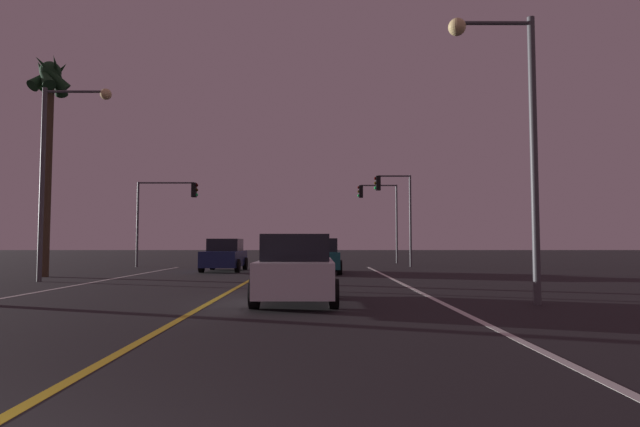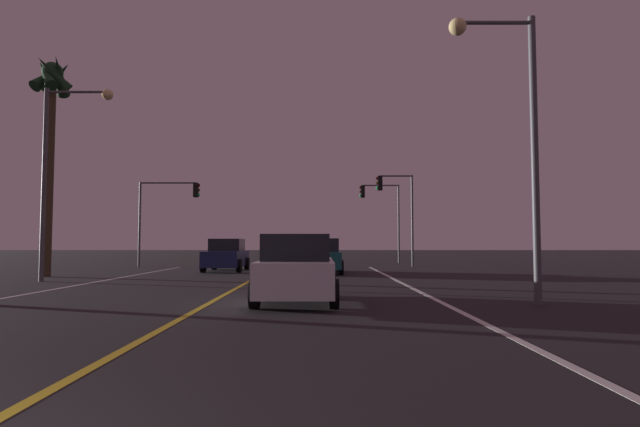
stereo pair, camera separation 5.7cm
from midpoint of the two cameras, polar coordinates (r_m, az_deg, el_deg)
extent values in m
cube|color=silver|center=(14.21, 12.46, -9.23)|extent=(0.16, 34.74, 0.01)
cube|color=silver|center=(16.27, -32.01, -8.05)|extent=(0.16, 34.74, 0.01)
cube|color=gold|center=(14.14, -11.40, -9.27)|extent=(0.16, 34.74, 0.01)
cylinder|color=black|center=(25.89, -9.15, -5.79)|extent=(0.22, 0.68, 0.68)
cylinder|color=black|center=(26.23, -13.06, -5.72)|extent=(0.22, 0.68, 0.68)
cylinder|color=black|center=(28.56, -8.31, -5.56)|extent=(0.22, 0.68, 0.68)
cylinder|color=black|center=(28.87, -11.86, -5.50)|extent=(0.22, 0.68, 0.68)
cube|color=navy|center=(27.36, -10.57, -4.97)|extent=(1.80, 4.30, 0.80)
cube|color=black|center=(27.59, -10.47, -3.46)|extent=(1.60, 2.10, 0.64)
cube|color=red|center=(29.33, -8.67, -4.67)|extent=(0.24, 0.08, 0.16)
cube|color=red|center=(29.53, -10.99, -4.64)|extent=(0.24, 0.08, 0.16)
cylinder|color=black|center=(26.57, -1.90, -5.77)|extent=(0.22, 0.68, 0.68)
cylinder|color=black|center=(26.58, 2.01, -5.77)|extent=(0.22, 0.68, 0.68)
cylinder|color=black|center=(23.87, -2.09, -6.05)|extent=(0.22, 0.68, 0.68)
cylinder|color=black|center=(23.88, 2.26, -6.05)|extent=(0.22, 0.68, 0.68)
cube|color=#145156|center=(25.20, 0.07, -5.18)|extent=(1.80, 4.30, 0.80)
cube|color=black|center=(24.93, 0.07, -3.54)|extent=(1.60, 2.10, 0.64)
cube|color=red|center=(23.10, -1.40, -5.10)|extent=(0.24, 0.08, 0.16)
cube|color=red|center=(23.11, 1.59, -5.10)|extent=(0.24, 0.08, 0.16)
cylinder|color=black|center=(14.43, -6.02, -7.86)|extent=(0.22, 0.68, 0.68)
cylinder|color=black|center=(14.36, 1.21, -7.89)|extent=(0.22, 0.68, 0.68)
cylinder|color=black|center=(11.76, -7.37, -8.90)|extent=(0.22, 0.68, 0.68)
cylinder|color=black|center=(11.68, 1.54, -8.96)|extent=(0.22, 0.68, 0.68)
cube|color=silver|center=(13.00, -2.64, -6.96)|extent=(1.80, 4.30, 0.80)
cube|color=black|center=(12.72, -2.68, -3.80)|extent=(1.60, 2.10, 0.64)
cube|color=red|center=(10.95, -6.28, -7.12)|extent=(0.24, 0.08, 0.16)
cube|color=red|center=(10.89, 0.07, -7.16)|extent=(0.24, 0.08, 0.16)
cylinder|color=#4C4C51|center=(32.22, 10.14, -0.80)|extent=(0.14, 0.14, 5.71)
cylinder|color=#4C4C51|center=(32.30, 8.34, 4.17)|extent=(2.00, 0.10, 0.10)
cube|color=black|center=(32.11, 6.58, 3.39)|extent=(0.28, 0.36, 0.90)
sphere|color=#3A0605|center=(32.13, 6.29, 3.92)|extent=(0.20, 0.20, 0.20)
sphere|color=#3C2706|center=(32.09, 6.30, 3.39)|extent=(0.20, 0.20, 0.20)
sphere|color=#19E059|center=(32.06, 6.30, 2.86)|extent=(0.20, 0.20, 0.20)
cylinder|color=#4C4C51|center=(33.61, -19.66, -1.14)|extent=(0.14, 0.14, 5.27)
cylinder|color=#4C4C51|center=(33.26, -16.74, 3.30)|extent=(3.48, 0.10, 0.10)
cube|color=black|center=(32.76, -13.84, 2.56)|extent=(0.28, 0.36, 0.90)
sphere|color=#3A0605|center=(32.76, -13.56, 3.09)|extent=(0.20, 0.20, 0.20)
sphere|color=#3C2706|center=(32.73, -13.57, 2.57)|extent=(0.20, 0.20, 0.20)
sphere|color=#19E059|center=(32.70, -13.58, 2.04)|extent=(0.20, 0.20, 0.20)
cylinder|color=#4C4C51|center=(37.64, 8.64, -1.15)|extent=(0.14, 0.14, 5.74)
cylinder|color=#4C4C51|center=(37.67, 6.64, 3.14)|extent=(2.61, 0.10, 0.10)
cube|color=black|center=(37.49, 4.67, 2.47)|extent=(0.28, 0.36, 0.90)
sphere|color=#3A0605|center=(37.51, 4.42, 2.92)|extent=(0.20, 0.20, 0.20)
sphere|color=#3C2706|center=(37.48, 4.42, 2.47)|extent=(0.20, 0.20, 0.20)
sphere|color=#19E059|center=(37.45, 4.42, 2.01)|extent=(0.20, 0.20, 0.20)
cylinder|color=#4C4C51|center=(13.61, 22.81, 5.68)|extent=(0.18, 0.18, 7.11)
cylinder|color=#4C4C51|center=(14.21, 18.86, 19.51)|extent=(1.84, 0.10, 0.10)
sphere|color=#F9D88C|center=(13.92, 15.06, 19.51)|extent=(0.44, 0.44, 0.44)
cylinder|color=#4C4C51|center=(22.55, -28.60, 2.94)|extent=(0.18, 0.18, 7.56)
cylinder|color=#4C4C51|center=(22.68, -25.62, 12.17)|extent=(2.39, 0.10, 0.10)
sphere|color=#F9D88C|center=(22.17, -22.77, 12.19)|extent=(0.44, 0.44, 0.44)
cylinder|color=#473826|center=(25.63, -28.13, 3.73)|extent=(0.36, 0.36, 8.90)
sphere|color=#19381E|center=(26.59, -27.85, 13.83)|extent=(0.90, 0.90, 0.90)
cone|color=#19381E|center=(26.48, -27.21, 13.55)|extent=(1.03, 2.06, 1.70)
cone|color=#19381E|center=(26.78, -27.50, 13.36)|extent=(1.58, 0.71, 1.59)
cone|color=#19381E|center=(26.77, -28.27, 13.39)|extent=(1.21, 1.75, 1.68)
cone|color=#19381E|center=(26.43, -28.47, 13.61)|extent=(1.63, 1.43, 1.68)
cone|color=#19381E|center=(26.26, -27.83, 13.70)|extent=(1.68, 1.31, 1.65)
camera|label=1|loc=(0.03, -90.19, 0.01)|focal=28.62mm
camera|label=2|loc=(0.03, 89.81, -0.01)|focal=28.62mm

